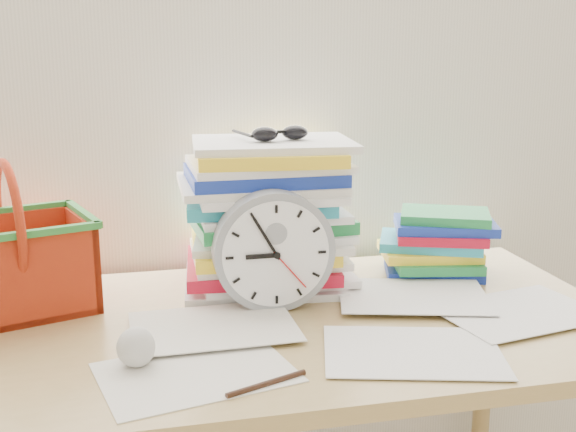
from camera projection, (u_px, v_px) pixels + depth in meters
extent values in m
cube|color=white|center=(221.00, 22.00, 1.58)|extent=(2.40, 0.01, 2.50)
cube|color=#A88A4F|center=(255.00, 329.00, 1.35)|extent=(1.40, 0.70, 0.03)
cylinder|color=#A88A4F|center=(482.00, 398.00, 1.87)|extent=(0.04, 0.04, 0.72)
cylinder|color=gray|center=(274.00, 251.00, 1.39)|extent=(0.24, 0.05, 0.24)
sphere|color=silver|center=(136.00, 347.00, 1.16)|extent=(0.06, 0.06, 0.06)
cylinder|color=black|center=(267.00, 384.00, 1.09)|extent=(0.13, 0.06, 0.01)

